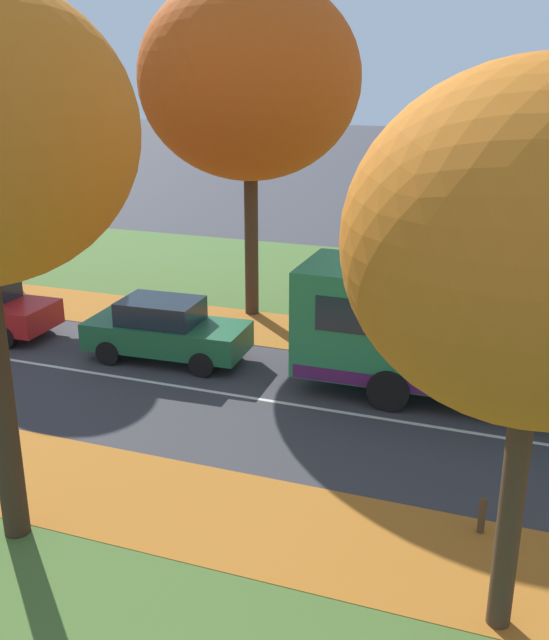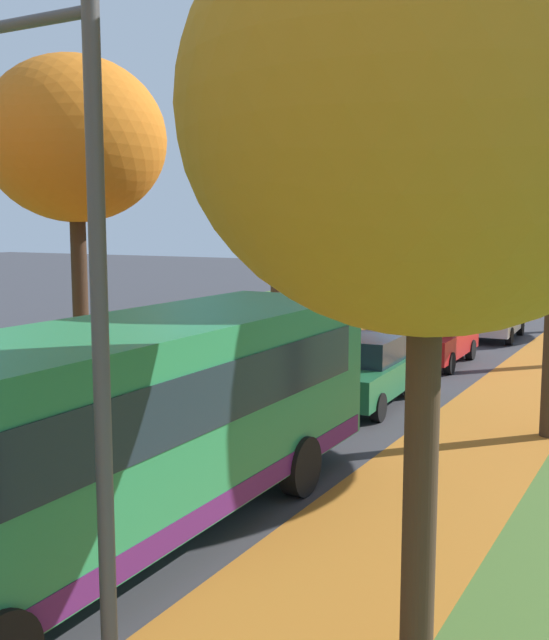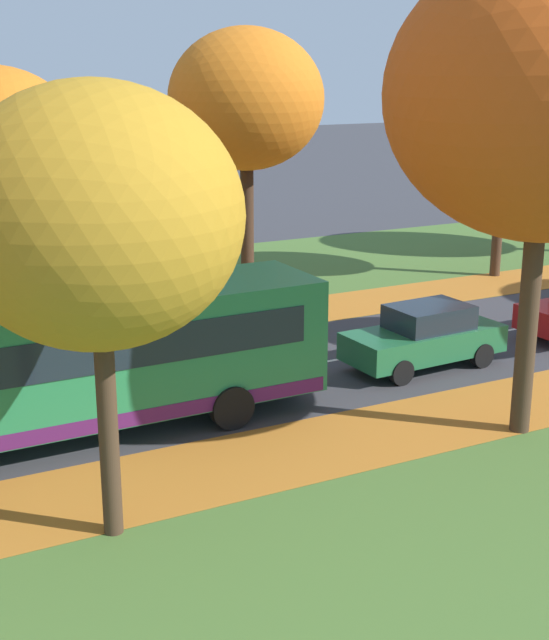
% 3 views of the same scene
% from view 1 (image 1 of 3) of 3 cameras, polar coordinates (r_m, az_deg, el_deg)
% --- Properties ---
extents(leaf_litter_left, '(2.80, 60.00, 0.00)m').
position_cam_1_polar(leaf_litter_left, '(13.38, -4.44, -14.48)').
color(leaf_litter_left, '#B26B23').
rests_on(leaf_litter_left, grass_verge_left).
extents(grass_verge_right, '(12.00, 90.00, 0.01)m').
position_cam_1_polar(grass_verge_right, '(27.23, -3.89, 3.22)').
color(grass_verge_right, '#476B2D').
rests_on(grass_verge_right, ground).
extents(leaf_litter_right, '(2.80, 60.00, 0.00)m').
position_cam_1_polar(leaf_litter_right, '(21.19, 5.93, -1.46)').
color(leaf_litter_right, '#B26B23').
rests_on(leaf_litter_right, grass_verge_right).
extents(road_centre_line, '(0.12, 80.00, 0.01)m').
position_cam_1_polar(road_centre_line, '(19.66, -14.87, -3.71)').
color(road_centre_line, silver).
rests_on(road_centre_line, ground).
extents(tree_left_near, '(4.71, 4.71, 7.51)m').
position_cam_1_polar(tree_left_near, '(9.24, 19.74, 5.42)').
color(tree_left_near, '#422D1E').
rests_on(tree_left_near, ground).
extents(tree_right_mid, '(6.30, 6.30, 9.80)m').
position_cam_1_polar(tree_right_mid, '(22.13, -1.90, 17.86)').
color(tree_right_mid, '#422D1E').
rests_on(tree_right_mid, ground).
extents(bollard_fourth, '(0.12, 0.12, 0.64)m').
position_cam_1_polar(bollard_fourth, '(13.17, 15.52, -14.17)').
color(bollard_fourth, '#4C3823').
rests_on(bollard_fourth, ground).
extents(bus, '(2.75, 10.43, 2.98)m').
position_cam_1_polar(bus, '(17.36, 19.04, -1.17)').
color(bus, '#237A47').
rests_on(bus, ground).
extents(car_green_lead, '(1.94, 4.28, 1.62)m').
position_cam_1_polar(car_green_lead, '(19.64, -8.30, -0.75)').
color(car_green_lead, '#1E6038').
rests_on(car_green_lead, ground).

